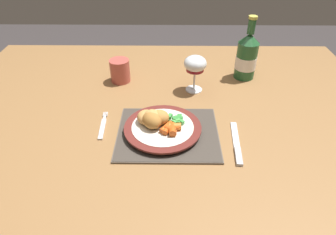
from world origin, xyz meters
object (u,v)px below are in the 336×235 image
at_px(wine_glass, 195,65).
at_px(dinner_plate, 164,129).
at_px(dining_table, 164,127).
at_px(bottle, 247,56).
at_px(drinking_cup, 120,70).
at_px(table_knife, 237,146).
at_px(fork, 103,127).

bearing_deg(wine_glass, dinner_plate, -112.34).
distance_m(dining_table, dinner_plate, 0.15).
xyz_separation_m(bottle, drinking_cup, (-0.48, -0.04, -0.04)).
height_order(dinner_plate, drinking_cup, drinking_cup).
distance_m(table_knife, drinking_cup, 0.54).
xyz_separation_m(dining_table, dinner_plate, (0.00, -0.12, 0.09)).
bearing_deg(wine_glass, bottle, 27.03).
height_order(table_knife, drinking_cup, drinking_cup).
distance_m(dining_table, wine_glass, 0.24).
xyz_separation_m(dinner_plate, table_knife, (0.21, -0.06, -0.01)).
relative_size(table_knife, wine_glass, 1.41).
bearing_deg(dinner_plate, drinking_cup, 118.48).
relative_size(dinner_plate, wine_glass, 1.71).
xyz_separation_m(dinner_plate, wine_glass, (0.10, 0.25, 0.08)).
height_order(wine_glass, bottle, bottle).
bearing_deg(dining_table, drinking_cup, 130.45).
xyz_separation_m(dinner_plate, fork, (-0.19, 0.02, -0.01)).
xyz_separation_m(table_knife, drinking_cup, (-0.38, 0.38, 0.04)).
height_order(dining_table, dinner_plate, dinner_plate).
xyz_separation_m(dinner_plate, bottle, (0.31, 0.36, 0.07)).
relative_size(table_knife, bottle, 0.79).
bearing_deg(bottle, table_knife, -103.31).
bearing_deg(table_knife, bottle, 76.69).
distance_m(fork, bottle, 0.60).
relative_size(dining_table, wine_glass, 11.31).
bearing_deg(drinking_cup, dinner_plate, -61.52).
bearing_deg(drinking_cup, dining_table, -49.55).
relative_size(fork, table_knife, 0.73).
bearing_deg(dining_table, dinner_plate, -88.18).
distance_m(dinner_plate, table_knife, 0.22).
relative_size(dining_table, table_knife, 8.01).
relative_size(fork, drinking_cup, 1.59).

